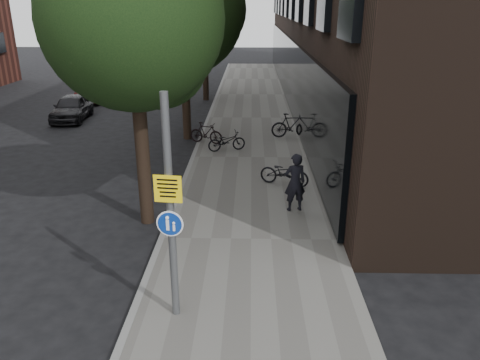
{
  "coord_description": "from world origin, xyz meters",
  "views": [
    {
      "loc": [
        0.22,
        -7.09,
        5.62
      ],
      "look_at": [
        -0.01,
        2.5,
        2.0
      ],
      "focal_mm": 35.0,
      "sensor_mm": 36.0,
      "label": 1
    }
  ],
  "objects_px": {
    "pedestrian": "(295,182)",
    "signpost": "(171,211)",
    "parked_bike_facade_near": "(284,173)",
    "parked_car_near": "(72,107)"
  },
  "relations": [
    {
      "from": "pedestrian",
      "to": "signpost",
      "type": "bearing_deg",
      "value": 48.42
    },
    {
      "from": "parked_bike_facade_near",
      "to": "parked_car_near",
      "type": "bearing_deg",
      "value": 68.92
    },
    {
      "from": "signpost",
      "to": "pedestrian",
      "type": "distance_m",
      "value": 5.62
    },
    {
      "from": "signpost",
      "to": "pedestrian",
      "type": "height_order",
      "value": "signpost"
    },
    {
      "from": "pedestrian",
      "to": "parked_bike_facade_near",
      "type": "height_order",
      "value": "pedestrian"
    },
    {
      "from": "signpost",
      "to": "parked_car_near",
      "type": "distance_m",
      "value": 18.04
    },
    {
      "from": "pedestrian",
      "to": "parked_bike_facade_near",
      "type": "distance_m",
      "value": 2.02
    },
    {
      "from": "parked_bike_facade_near",
      "to": "pedestrian",
      "type": "bearing_deg",
      "value": -154.32
    },
    {
      "from": "signpost",
      "to": "pedestrian",
      "type": "relative_size",
      "value": 2.5
    },
    {
      "from": "pedestrian",
      "to": "parked_bike_facade_near",
      "type": "bearing_deg",
      "value": -98.49
    }
  ]
}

